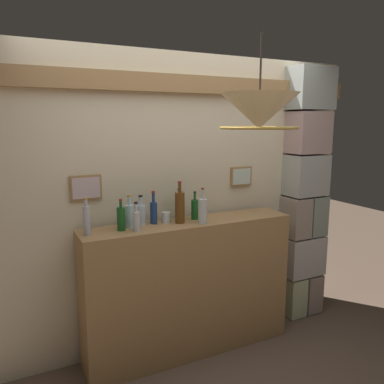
# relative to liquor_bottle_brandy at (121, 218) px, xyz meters

# --- Properties ---
(panelled_rear_partition) EXTENTS (3.44, 0.15, 2.45)m
(panelled_rear_partition) POSITION_rel_liquor_bottle_brandy_xyz_m (0.55, 0.25, 0.09)
(panelled_rear_partition) COLOR beige
(panelled_rear_partition) RESTS_ON ground
(stone_pillar) EXTENTS (0.41, 0.31, 2.39)m
(stone_pillar) POSITION_rel_liquor_bottle_brandy_xyz_m (1.84, 0.12, 0.00)
(stone_pillar) COLOR beige
(stone_pillar) RESTS_ON ground
(bar_shelf_unit) EXTENTS (1.74, 0.36, 1.11)m
(bar_shelf_unit) POSITION_rel_liquor_bottle_brandy_xyz_m (0.55, -0.00, -0.65)
(bar_shelf_unit) COLOR #9E7547
(bar_shelf_unit) RESTS_ON ground
(liquor_bottle_brandy) EXTENTS (0.06, 0.06, 0.23)m
(liquor_bottle_brandy) POSITION_rel_liquor_bottle_brandy_xyz_m (0.00, 0.00, 0.00)
(liquor_bottle_brandy) COLOR #185620
(liquor_bottle_brandy) RESTS_ON bar_shelf_unit
(liquor_bottle_bourbon) EXTENTS (0.06, 0.06, 0.23)m
(liquor_bottle_bourbon) POSITION_rel_liquor_bottle_brandy_xyz_m (0.63, 0.05, -0.00)
(liquor_bottle_bourbon) COLOR #185821
(liquor_bottle_bourbon) RESTS_ON bar_shelf_unit
(liquor_bottle_rye) EXTENTS (0.05, 0.05, 0.22)m
(liquor_bottle_rye) POSITION_rel_liquor_bottle_brandy_xyz_m (0.09, -0.08, -0.01)
(liquor_bottle_rye) COLOR silver
(liquor_bottle_rye) RESTS_ON bar_shelf_unit
(liquor_bottle_whiskey) EXTENTS (0.05, 0.05, 0.27)m
(liquor_bottle_whiskey) POSITION_rel_liquor_bottle_brandy_xyz_m (-0.25, -0.01, 0.02)
(liquor_bottle_whiskey) COLOR #B3B4C1
(liquor_bottle_whiskey) RESTS_ON bar_shelf_unit
(liquor_bottle_scotch) EXTENTS (0.07, 0.07, 0.25)m
(liquor_bottle_scotch) POSITION_rel_liquor_bottle_brandy_xyz_m (0.08, 0.05, 0.00)
(liquor_bottle_scotch) COLOR #A8CED5
(liquor_bottle_scotch) RESTS_ON bar_shelf_unit
(liquor_bottle_sherry) EXTENTS (0.07, 0.07, 0.23)m
(liquor_bottle_sherry) POSITION_rel_liquor_bottle_brandy_xyz_m (0.18, 0.08, -0.00)
(liquor_bottle_sherry) COLOR #AFC4D2
(liquor_bottle_sherry) RESTS_ON bar_shelf_unit
(liquor_bottle_port) EXTENTS (0.05, 0.05, 0.25)m
(liquor_bottle_port) POSITION_rel_liquor_bottle_brandy_xyz_m (0.52, 0.11, 0.02)
(liquor_bottle_port) COLOR #185820
(liquor_bottle_port) RESTS_ON bar_shelf_unit
(liquor_bottle_tequila) EXTENTS (0.07, 0.07, 0.29)m
(liquor_bottle_tequila) POSITION_rel_liquor_bottle_brandy_xyz_m (0.62, -0.10, 0.01)
(liquor_bottle_tequila) COLOR silver
(liquor_bottle_tequila) RESTS_ON bar_shelf_unit
(liquor_bottle_gin) EXTENTS (0.06, 0.06, 0.26)m
(liquor_bottle_gin) POSITION_rel_liquor_bottle_brandy_xyz_m (0.28, 0.07, 0.01)
(liquor_bottle_gin) COLOR navy
(liquor_bottle_gin) RESTS_ON bar_shelf_unit
(liquor_bottle_vodka) EXTENTS (0.08, 0.08, 0.33)m
(liquor_bottle_vodka) POSITION_rel_liquor_bottle_brandy_xyz_m (0.47, 0.00, 0.04)
(liquor_bottle_vodka) COLOR brown
(liquor_bottle_vodka) RESTS_ON bar_shelf_unit
(glass_tumbler_rocks) EXTENTS (0.07, 0.07, 0.08)m
(glass_tumbler_rocks) POSITION_rel_liquor_bottle_brandy_xyz_m (0.38, 0.06, -0.05)
(glass_tumbler_rocks) COLOR silver
(glass_tumbler_rocks) RESTS_ON bar_shelf_unit
(pendant_lamp) EXTENTS (0.46, 0.46, 0.54)m
(pendant_lamp) POSITION_rel_liquor_bottle_brandy_xyz_m (0.63, -0.79, 0.75)
(pendant_lamp) COLOR beige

